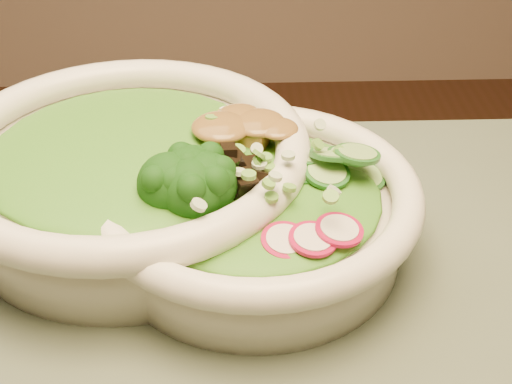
{
  "coord_description": "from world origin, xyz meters",
  "views": [
    {
      "loc": [
        -0.14,
        -0.23,
        1.11
      ],
      "look_at": [
        -0.12,
        0.2,
        0.8
      ],
      "focal_mm": 50.0,
      "sensor_mm": 36.0,
      "label": 1
    }
  ],
  "objects": [
    {
      "name": "scallion_garnish",
      "position": [
        -0.12,
        0.2,
        0.83
      ],
      "size": [
        0.18,
        0.18,
        0.02
      ],
      "primitive_type": null,
      "color": "#5F9C37",
      "rests_on": "salad_bowl"
    },
    {
      "name": "tofu_cubes",
      "position": [
        -0.13,
        0.26,
        0.82
      ],
      "size": [
        0.09,
        0.07,
        0.03
      ],
      "primitive_type": null,
      "rotation": [
        0.0,
        0.0,
        0.27
      ],
      "color": "#A97138",
      "rests_on": "salad_bowl"
    },
    {
      "name": "peanut_sauce",
      "position": [
        -0.13,
        0.26,
        0.83
      ],
      "size": [
        0.06,
        0.05,
        0.01
      ],
      "primitive_type": "ellipsoid",
      "color": "brown",
      "rests_on": "tofu_cubes"
    },
    {
      "name": "lettuce_bed",
      "position": [
        -0.12,
        0.2,
        0.81
      ],
      "size": [
        0.19,
        0.19,
        0.02
      ],
      "primitive_type": "ellipsoid",
      "color": "#185C13",
      "rests_on": "salad_bowl"
    },
    {
      "name": "salad_bowl",
      "position": [
        -0.12,
        0.2,
        0.79
      ],
      "size": [
        0.25,
        0.25,
        0.07
      ],
      "rotation": [
        0.0,
        0.0,
        0.27
      ],
      "color": "silver",
      "rests_on": "dining_table"
    },
    {
      "name": "side_bowl",
      "position": [
        -0.22,
        0.25,
        0.79
      ],
      "size": [
        0.29,
        0.29,
        0.08
      ],
      "rotation": [
        0.0,
        0.0,
        0.07
      ],
      "color": "silver",
      "rests_on": "dining_table"
    },
    {
      "name": "radish_slices",
      "position": [
        -0.1,
        0.14,
        0.81
      ],
      "size": [
        0.11,
        0.06,
        0.02
      ],
      "primitive_type": null,
      "rotation": [
        0.0,
        0.0,
        0.27
      ],
      "color": "#9D0C37",
      "rests_on": "salad_bowl"
    },
    {
      "name": "broccoli_florets",
      "position": [
        -0.18,
        0.19,
        0.82
      ],
      "size": [
        0.09,
        0.08,
        0.04
      ],
      "primitive_type": null,
      "rotation": [
        0.0,
        0.0,
        0.27
      ],
      "color": "black",
      "rests_on": "salad_bowl"
    },
    {
      "name": "mushroom_heap",
      "position": [
        -0.12,
        0.21,
        0.82
      ],
      "size": [
        0.08,
        0.08,
        0.04
      ],
      "primitive_type": null,
      "rotation": [
        0.0,
        0.0,
        0.27
      ],
      "color": "black",
      "rests_on": "salad_bowl"
    },
    {
      "name": "cucumber_slices",
      "position": [
        -0.06,
        0.22,
        0.82
      ],
      "size": [
        0.08,
        0.08,
        0.03
      ],
      "primitive_type": null,
      "rotation": [
        0.0,
        0.0,
        0.27
      ],
      "color": "#89B061",
      "rests_on": "salad_bowl"
    },
    {
      "name": "side_lettuce",
      "position": [
        -0.22,
        0.25,
        0.81
      ],
      "size": [
        0.19,
        0.19,
        0.02
      ],
      "primitive_type": "ellipsoid",
      "color": "#185C13",
      "rests_on": "side_bowl"
    }
  ]
}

